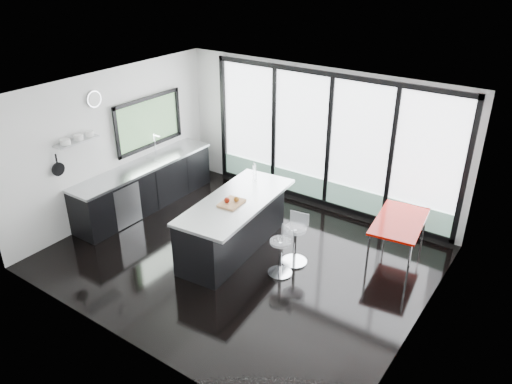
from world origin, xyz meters
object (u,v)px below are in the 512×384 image
Objects in this scene: bar_stool_near at (280,257)px; red_table at (397,238)px; bar_stool_far at (295,245)px; island at (233,224)px.

bar_stool_near is 2.06m from red_table.
bar_stool_far is at bearing -138.93° from red_table.
bar_stool_far is at bearing 107.62° from bar_stool_near.
island is 1.88× the size of red_table.
red_table reaches higher than bar_stool_far.
red_table is at bearing 70.53° from bar_stool_near.
island is 3.93× the size of bar_stool_near.
island reaches higher than red_table.
bar_stool_near is 0.93× the size of bar_stool_far.
red_table is (2.41, 1.39, -0.14)m from island.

